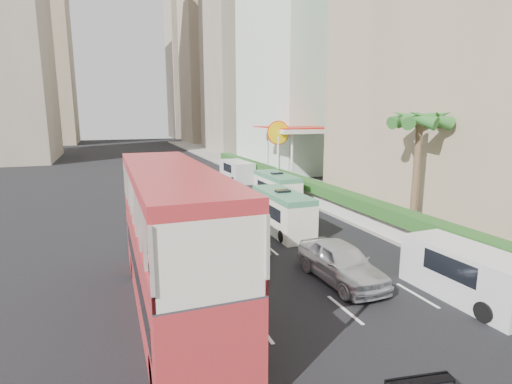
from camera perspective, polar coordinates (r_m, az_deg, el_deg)
name	(u,v)px	position (r m, az deg, el deg)	size (l,w,h in m)	color
ground_plane	(326,286)	(16.69, 9.93, -13.03)	(200.00, 200.00, 0.00)	black
double_decker_bus	(173,242)	(13.87, -11.81, -6.98)	(2.50, 11.00, 5.06)	#B62A2E
car_silver_lane_a	(241,247)	(20.86, -2.20, -7.85)	(1.64, 4.71, 1.55)	silver
car_silver_lane_b	(340,281)	(17.23, 11.94, -12.31)	(1.93, 4.80, 1.64)	silver
van_asset	(236,203)	(30.79, -2.85, -1.61)	(2.21, 4.80, 1.33)	silver
minibus_near	(282,212)	(23.16, 3.80, -2.89)	(1.78, 5.33, 2.36)	silver
minibus_far	(277,190)	(30.01, 2.97, 0.36)	(1.77, 5.31, 2.36)	silver
panel_van_near	(467,274)	(16.99, 27.93, -10.25)	(1.93, 4.82, 1.93)	silver
panel_van_far	(237,171)	(40.62, -2.74, 2.97)	(2.04, 5.11, 2.04)	silver
sidewalk	(280,178)	(42.17, 3.39, 1.99)	(6.00, 120.00, 0.18)	#99968C
kerb_wall	(304,194)	(31.11, 6.86, -0.26)	(0.30, 44.00, 1.00)	silver
hedge	(304,183)	(30.95, 6.90, 1.28)	(1.10, 44.00, 0.70)	#2D6626
palm_tree	(416,177)	(23.42, 21.86, 1.97)	(0.36, 0.36, 6.40)	brown
shell_station	(297,154)	(40.45, 5.89, 5.36)	(6.50, 8.00, 5.50)	silver
tower_mid	(253,9)	(77.79, -0.50, 24.69)	(16.00, 16.00, 50.00)	#9F907D
tower_far_a	(213,47)	(99.43, -6.11, 19.89)	(14.00, 14.00, 44.00)	tan
tower_far_b	(194,66)	(120.40, -8.83, 17.32)	(14.00, 14.00, 40.00)	#9F907D
tower_left_b	(30,38)	(105.28, -29.60, 18.62)	(16.00, 16.00, 46.00)	tan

